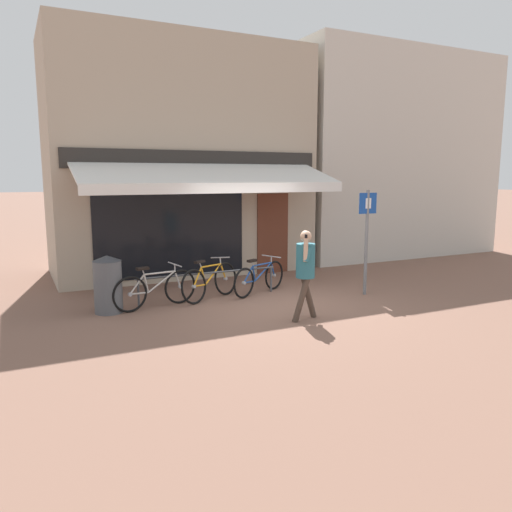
# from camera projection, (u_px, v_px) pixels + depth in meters

# --- Properties ---
(ground_plane) EXTENTS (160.00, 160.00, 0.00)m
(ground_plane) POSITION_uv_depth(u_px,v_px,m) (278.00, 306.00, 9.92)
(ground_plane) COLOR brown
(shop_front) EXTENTS (6.68, 4.65, 5.96)m
(shop_front) POSITION_uv_depth(u_px,v_px,m) (180.00, 160.00, 13.30)
(shop_front) COLOR tan
(shop_front) RESTS_ON ground_plane
(neighbour_building) EXTENTS (7.06, 4.00, 6.39)m
(neighbour_building) POSITION_uv_depth(u_px,v_px,m) (377.00, 157.00, 16.81)
(neighbour_building) COLOR beige
(neighbour_building) RESTS_ON ground_plane
(bike_rack_rail) EXTENTS (3.06, 0.04, 0.57)m
(bike_rack_rail) POSITION_uv_depth(u_px,v_px,m) (209.00, 277.00, 10.42)
(bike_rack_rail) COLOR #47494F
(bike_rack_rail) RESTS_ON ground_plane
(bicycle_silver) EXTENTS (1.76, 0.56, 0.84)m
(bicycle_silver) POSITION_uv_depth(u_px,v_px,m) (156.00, 289.00, 9.68)
(bicycle_silver) COLOR black
(bicycle_silver) RESTS_ON ground_plane
(bicycle_orange) EXTENTS (1.57, 0.91, 0.87)m
(bicycle_orange) POSITION_uv_depth(u_px,v_px,m) (210.00, 281.00, 10.40)
(bicycle_orange) COLOR black
(bicycle_orange) RESTS_ON ground_plane
(bicycle_blue) EXTENTS (1.58, 0.81, 0.80)m
(bicycle_blue) POSITION_uv_depth(u_px,v_px,m) (259.00, 278.00, 10.87)
(bicycle_blue) COLOR black
(bicycle_blue) RESTS_ON ground_plane
(pedestrian_adult) EXTENTS (0.59, 0.51, 1.62)m
(pedestrian_adult) POSITION_uv_depth(u_px,v_px,m) (305.00, 265.00, 8.81)
(pedestrian_adult) COLOR #47382D
(pedestrian_adult) RESTS_ON ground_plane
(litter_bin) EXTENTS (0.53, 0.53, 1.09)m
(litter_bin) POSITION_uv_depth(u_px,v_px,m) (108.00, 284.00, 9.33)
(litter_bin) COLOR #515459
(litter_bin) RESTS_ON ground_plane
(parking_sign) EXTENTS (0.44, 0.07, 2.26)m
(parking_sign) POSITION_uv_depth(u_px,v_px,m) (367.00, 231.00, 10.64)
(parking_sign) COLOR slate
(parking_sign) RESTS_ON ground_plane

